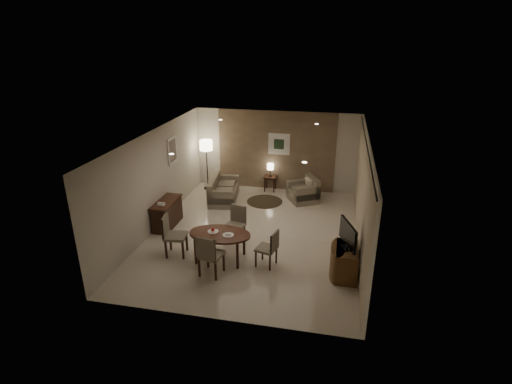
% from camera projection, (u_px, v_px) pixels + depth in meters
% --- Properties ---
extents(room_shell, '(5.50, 7.00, 2.70)m').
position_uv_depth(room_shell, '(258.00, 182.00, 10.63)').
color(room_shell, beige).
rests_on(room_shell, ground).
extents(taupe_accent, '(3.96, 0.03, 2.70)m').
position_uv_depth(taupe_accent, '(276.00, 151.00, 13.43)').
color(taupe_accent, '#7F694F').
rests_on(taupe_accent, wall_back).
extents(curtain_wall, '(0.08, 6.70, 2.58)m').
position_uv_depth(curtain_wall, '(361.00, 197.00, 9.77)').
color(curtain_wall, beige).
rests_on(curtain_wall, wall_right).
extents(curtain_rod, '(0.03, 6.80, 0.03)m').
position_uv_depth(curtain_rod, '(367.00, 145.00, 9.28)').
color(curtain_rod, black).
rests_on(curtain_rod, wall_right).
extents(art_back_frame, '(0.72, 0.03, 0.72)m').
position_uv_depth(art_back_frame, '(279.00, 144.00, 13.30)').
color(art_back_frame, silver).
rests_on(art_back_frame, wall_back).
extents(art_back_canvas, '(0.34, 0.01, 0.34)m').
position_uv_depth(art_back_canvas, '(279.00, 144.00, 13.28)').
color(art_back_canvas, '#1E341D').
rests_on(art_back_canvas, wall_back).
extents(art_left_frame, '(0.03, 0.60, 0.80)m').
position_uv_depth(art_left_frame, '(172.00, 150.00, 11.69)').
color(art_left_frame, silver).
rests_on(art_left_frame, wall_left).
extents(art_left_canvas, '(0.01, 0.46, 0.64)m').
position_uv_depth(art_left_canvas, '(173.00, 150.00, 11.69)').
color(art_left_canvas, gray).
rests_on(art_left_canvas, wall_left).
extents(downlight_nl, '(0.10, 0.10, 0.01)m').
position_uv_depth(downlight_nl, '(172.00, 154.00, 8.40)').
color(downlight_nl, white).
rests_on(downlight_nl, ceiling).
extents(downlight_nr, '(0.10, 0.10, 0.01)m').
position_uv_depth(downlight_nr, '(305.00, 162.00, 7.87)').
color(downlight_nr, white).
rests_on(downlight_nr, ceiling).
extents(downlight_fl, '(0.10, 0.10, 0.01)m').
position_uv_depth(downlight_fl, '(220.00, 120.00, 11.67)').
color(downlight_fl, white).
rests_on(downlight_fl, ceiling).
extents(downlight_fr, '(0.10, 0.10, 0.01)m').
position_uv_depth(downlight_fr, '(317.00, 124.00, 11.14)').
color(downlight_fr, white).
rests_on(downlight_fr, ceiling).
extents(console_desk, '(0.48, 1.20, 0.75)m').
position_uv_depth(console_desk, '(167.00, 214.00, 11.11)').
color(console_desk, '#472817').
rests_on(console_desk, floor).
extents(telephone, '(0.20, 0.14, 0.09)m').
position_uv_depth(telephone, '(161.00, 204.00, 10.68)').
color(telephone, white).
rests_on(telephone, console_desk).
extents(tv_cabinet, '(0.48, 0.90, 0.70)m').
position_uv_depth(tv_cabinet, '(346.00, 262.00, 8.82)').
color(tv_cabinet, brown).
rests_on(tv_cabinet, floor).
extents(flat_tv, '(0.36, 0.85, 0.60)m').
position_uv_depth(flat_tv, '(348.00, 235.00, 8.58)').
color(flat_tv, black).
rests_on(flat_tv, tv_cabinet).
extents(dining_table, '(1.47, 0.92, 0.69)m').
position_uv_depth(dining_table, '(220.00, 246.00, 9.47)').
color(dining_table, '#472817').
rests_on(dining_table, floor).
extents(chair_near, '(0.57, 0.57, 1.01)m').
position_uv_depth(chair_near, '(211.00, 254.00, 8.83)').
color(chair_near, gray).
rests_on(chair_near, floor).
extents(chair_far, '(0.57, 0.57, 0.97)m').
position_uv_depth(chair_far, '(234.00, 226.00, 10.18)').
color(chair_far, gray).
rests_on(chair_far, floor).
extents(chair_left, '(0.56, 0.56, 1.03)m').
position_uv_depth(chair_left, '(176.00, 236.00, 9.61)').
color(chair_left, gray).
rests_on(chair_left, floor).
extents(chair_right, '(0.53, 0.53, 0.89)m').
position_uv_depth(chair_right, '(266.00, 248.00, 9.19)').
color(chair_right, gray).
rests_on(chair_right, floor).
extents(plate_a, '(0.26, 0.26, 0.02)m').
position_uv_depth(plate_a, '(213.00, 231.00, 9.42)').
color(plate_a, white).
rests_on(plate_a, dining_table).
extents(plate_b, '(0.26, 0.26, 0.02)m').
position_uv_depth(plate_b, '(228.00, 235.00, 9.26)').
color(plate_b, white).
rests_on(plate_b, dining_table).
extents(fruit_apple, '(0.09, 0.09, 0.09)m').
position_uv_depth(fruit_apple, '(213.00, 229.00, 9.40)').
color(fruit_apple, '#B31814').
rests_on(fruit_apple, plate_a).
extents(napkin, '(0.12, 0.08, 0.03)m').
position_uv_depth(napkin, '(228.00, 234.00, 9.25)').
color(napkin, white).
rests_on(napkin, plate_b).
extents(round_rug, '(1.14, 1.14, 0.01)m').
position_uv_depth(round_rug, '(265.00, 201.00, 12.84)').
color(round_rug, '#3E3523').
rests_on(round_rug, floor).
extents(sofa, '(1.70, 1.00, 0.76)m').
position_uv_depth(sofa, '(224.00, 189.00, 12.85)').
color(sofa, gray).
rests_on(sofa, floor).
extents(armchair, '(1.14, 1.16, 0.77)m').
position_uv_depth(armchair, '(303.00, 190.00, 12.75)').
color(armchair, gray).
rests_on(armchair, floor).
extents(side_table, '(0.40, 0.40, 0.51)m').
position_uv_depth(side_table, '(270.00, 183.00, 13.65)').
color(side_table, '#321D10').
rests_on(side_table, floor).
extents(table_lamp, '(0.22, 0.22, 0.50)m').
position_uv_depth(table_lamp, '(270.00, 169.00, 13.47)').
color(table_lamp, '#FFEAC1').
rests_on(table_lamp, side_table).
extents(floor_lamp, '(0.43, 0.43, 1.72)m').
position_uv_depth(floor_lamp, '(207.00, 165.00, 13.61)').
color(floor_lamp, '#FFE5B7').
rests_on(floor_lamp, floor).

